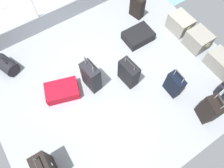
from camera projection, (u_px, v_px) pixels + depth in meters
ground_plane at (114, 80)px, 4.67m from camera, size 4.40×5.20×0.06m
gunwale_port at (66, 12)px, 5.26m from camera, size 0.06×5.20×0.45m
cargo_crate_0 at (180, 24)px, 5.11m from camera, size 0.58×0.41×0.41m
cargo_crate_1 at (198, 40)px, 4.88m from camera, size 0.55×0.45×0.42m
cargo_crate_2 at (220, 62)px, 4.63m from camera, size 0.63×0.38×0.37m
suitcase_0 at (129, 73)px, 4.37m from camera, size 0.46×0.27×0.72m
suitcase_1 at (210, 109)px, 3.98m from camera, size 0.40×0.33×0.82m
suitcase_3 at (91, 77)px, 4.26m from camera, size 0.43×0.28×0.93m
suitcase_4 at (138, 36)px, 5.05m from camera, size 0.51×0.68×0.23m
suitcase_5 at (137, 7)px, 5.26m from camera, size 0.38×0.26×0.75m
suitcase_6 at (62, 91)px, 4.39m from camera, size 0.64×0.79×0.24m
suitcase_7 at (174, 85)px, 4.28m from camera, size 0.37×0.20×0.72m
duffel_bag at (6, 65)px, 4.62m from camera, size 0.58×0.47×0.47m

